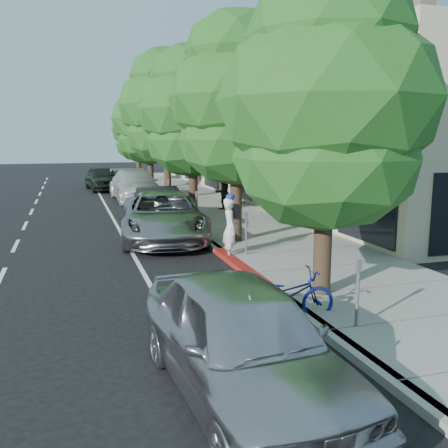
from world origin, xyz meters
name	(u,v)px	position (x,y,z in m)	size (l,w,h in m)	color
ground	(252,278)	(0.00, 0.00, 0.00)	(120.00, 120.00, 0.00)	black
sidewalk	(237,221)	(2.30, 8.00, 0.07)	(4.60, 56.00, 0.15)	gray
curb	(184,224)	(0.00, 8.00, 0.07)	(0.30, 56.00, 0.15)	#9E998E
curb_red_segment	(240,266)	(0.00, 1.00, 0.07)	(0.32, 4.00, 0.15)	maroon
storefront_building	(295,138)	(9.60, 18.00, 3.50)	(10.00, 36.00, 7.00)	#BEB292
street_tree_0	(328,105)	(0.90, -2.00, 4.25)	(4.74, 4.74, 7.04)	black
street_tree_1	(236,101)	(0.90, 4.00, 4.73)	(4.47, 4.47, 7.59)	black
street_tree_2	(192,112)	(0.90, 10.00, 4.65)	(4.85, 4.85, 7.60)	black
street_tree_3	(166,108)	(0.90, 16.00, 5.15)	(5.30, 5.30, 8.39)	black
street_tree_4	(149,120)	(0.90, 22.00, 4.64)	(5.08, 5.08, 7.66)	black
street_tree_5	(138,130)	(0.90, 28.00, 4.08)	(4.09, 4.09, 6.63)	black
cyclist	(230,228)	(0.11, 2.18, 0.92)	(0.67, 0.44, 1.84)	silver
bicycle	(287,296)	(-0.40, -3.00, 0.52)	(0.69, 1.97, 1.04)	navy
silver_suv	(163,216)	(-1.30, 5.50, 0.84)	(2.80, 6.07, 1.69)	#9B9B9F
dark_sedan	(160,205)	(-0.78, 9.00, 0.75)	(1.58, 4.54, 1.50)	#212427
white_pickup	(135,185)	(-0.83, 16.77, 0.86)	(2.41, 5.93, 1.72)	#B8B8B8
dark_suv_far	(103,178)	(-2.20, 23.07, 0.83)	(1.95, 4.85, 1.65)	black
near_car_a	(243,340)	(-2.20, -5.50, 0.84)	(1.98, 4.91, 1.67)	#AEAEB3
pedestrian	(223,192)	(2.63, 11.12, 0.96)	(0.79, 0.61, 1.62)	black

